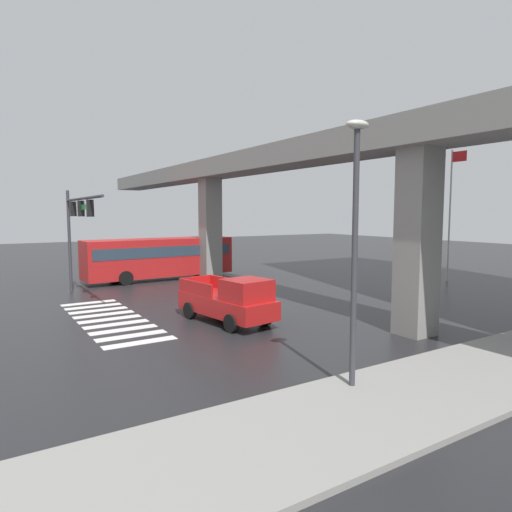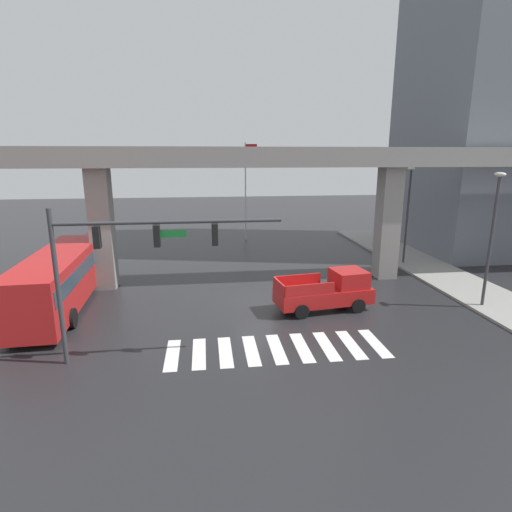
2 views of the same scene
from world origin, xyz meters
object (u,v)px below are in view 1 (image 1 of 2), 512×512
at_px(traffic_signal_mast, 77,218).
at_px(street_lamp_near_corner, 355,224).
at_px(city_bus, 160,256).
at_px(pickup_truck, 230,301).
at_px(flagpole, 451,205).

distance_m(traffic_signal_mast, street_lamp_near_corner, 18.19).
distance_m(city_bus, street_lamp_near_corner, 23.04).
distance_m(city_bus, traffic_signal_mast, 8.62).
xyz_separation_m(pickup_truck, flagpole, (-2.41, 19.06, 4.39)).
height_order(city_bus, traffic_signal_mast, traffic_signal_mast).
distance_m(street_lamp_near_corner, flagpole, 22.67).
bearing_deg(pickup_truck, flagpole, 97.22).
bearing_deg(street_lamp_near_corner, city_bus, 172.71).
bearing_deg(pickup_truck, street_lamp_near_corner, -5.74).
bearing_deg(traffic_signal_mast, city_bus, 126.61).
bearing_deg(flagpole, street_lamp_near_corner, -61.51).
distance_m(pickup_truck, flagpole, 19.71).
xyz_separation_m(pickup_truck, traffic_signal_mast, (-9.43, -4.48, 3.57)).
xyz_separation_m(city_bus, flagpole, (11.87, 17.01, 3.66)).
relative_size(city_bus, traffic_signal_mast, 1.25).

